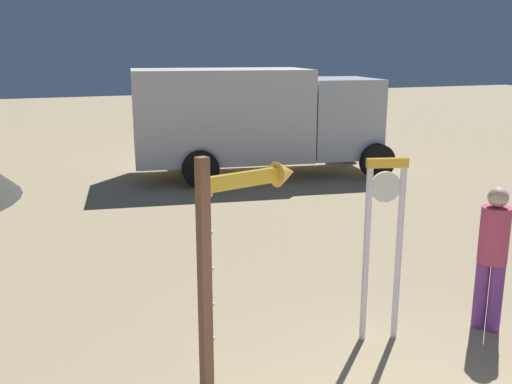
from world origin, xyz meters
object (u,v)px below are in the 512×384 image
Objects in this scene: standing_clock at (383,233)px; person_near_clock at (493,252)px; arrow_sign at (237,231)px; box_truck_near at (253,116)px.

person_near_clock is at bearing -12.65° from standing_clock.
person_near_clock is at bearing -0.21° from arrow_sign.
arrow_sign is at bearing -112.59° from box_truck_near.
arrow_sign is (-1.82, -0.28, 0.32)m from standing_clock.
arrow_sign is at bearing 179.79° from person_near_clock.
box_truck_near reaches higher than standing_clock.
box_truck_near is (3.80, 9.13, -0.04)m from arrow_sign.
box_truck_near is (1.98, 8.85, 0.27)m from standing_clock.
standing_clock is at bearing -102.63° from box_truck_near.
arrow_sign is 9.89m from box_truck_near.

